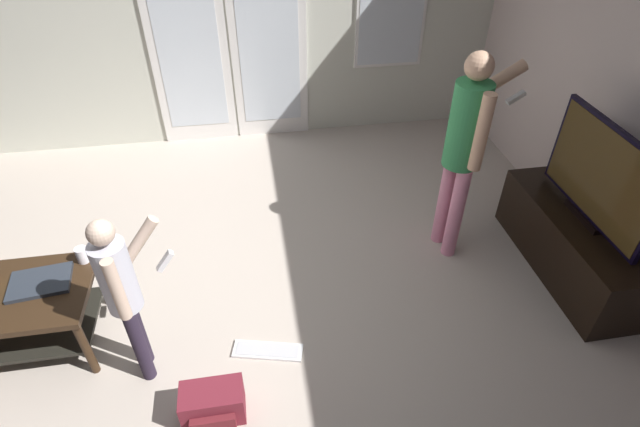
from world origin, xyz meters
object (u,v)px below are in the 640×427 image
object	(u,v)px
person_adult	(466,142)
laptop_closed	(40,282)
coffee_table	(16,308)
backpack	(212,404)
tv_stand	(573,244)
flat_screen_tv	(601,176)
cup_near_edge	(82,255)
person_child	(123,289)
loose_keyboard	(268,351)

from	to	relation	value
person_adult	laptop_closed	xyz separation A→B (m)	(-2.77, -0.43, -0.46)
coffee_table	person_adult	size ratio (longest dim) A/B	0.59
backpack	person_adult	bearing A→B (deg)	33.06
tv_stand	flat_screen_tv	bearing A→B (deg)	114.83
laptop_closed	cup_near_edge	bearing A→B (deg)	30.39
flat_screen_tv	person_child	world-z (taller)	flat_screen_tv
flat_screen_tv	backpack	xyz separation A→B (m)	(-2.59, -0.78, -0.72)
backpack	person_child	bearing A→B (deg)	135.45
flat_screen_tv	backpack	distance (m)	2.80
loose_keyboard	person_child	bearing A→B (deg)	179.23
coffee_table	person_adult	xyz separation A→B (m)	(2.94, 0.48, 0.60)
coffee_table	backpack	world-z (taller)	coffee_table
coffee_table	flat_screen_tv	bearing A→B (deg)	1.47
person_adult	laptop_closed	world-z (taller)	person_adult
backpack	laptop_closed	world-z (taller)	laptop_closed
coffee_table	flat_screen_tv	distance (m)	3.77
flat_screen_tv	loose_keyboard	xyz separation A→B (m)	(-2.26, -0.40, -0.82)
tv_stand	person_child	bearing A→B (deg)	-172.57
tv_stand	laptop_closed	distance (m)	3.58
tv_stand	laptop_closed	bearing A→B (deg)	-179.34
cup_near_edge	backpack	bearing A→B (deg)	-50.08
coffee_table	tv_stand	world-z (taller)	tv_stand
tv_stand	person_adult	bearing A→B (deg)	153.75
tv_stand	loose_keyboard	size ratio (longest dim) A/B	2.90
tv_stand	person_child	size ratio (longest dim) A/B	1.15
coffee_table	loose_keyboard	size ratio (longest dim) A/B	2.01
flat_screen_tv	person_adult	bearing A→B (deg)	153.92
flat_screen_tv	person_adult	xyz separation A→B (m)	(-0.79, 0.39, 0.11)
tv_stand	loose_keyboard	bearing A→B (deg)	-169.99
backpack	laptop_closed	distance (m)	1.28
backpack	coffee_table	bearing A→B (deg)	149.02
person_child	cup_near_edge	world-z (taller)	person_child
flat_screen_tv	cup_near_edge	size ratio (longest dim) A/B	9.84
laptop_closed	person_adult	bearing A→B (deg)	2.06
person_child	loose_keyboard	size ratio (longest dim) A/B	2.52
loose_keyboard	cup_near_edge	xyz separation A→B (m)	(-1.09, 0.52, 0.51)
flat_screen_tv	tv_stand	bearing A→B (deg)	-65.17
person_child	loose_keyboard	distance (m)	0.99
coffee_table	loose_keyboard	xyz separation A→B (m)	(1.47, -0.31, -0.33)
flat_screen_tv	coffee_table	bearing A→B (deg)	-178.53
person_adult	backpack	xyz separation A→B (m)	(-1.80, -1.17, -0.83)
person_adult	backpack	bearing A→B (deg)	-146.94
person_adult	laptop_closed	bearing A→B (deg)	-171.13
coffee_table	cup_near_edge	bearing A→B (deg)	29.10
person_child	person_adult	bearing A→B (deg)	19.62
coffee_table	person_child	xyz separation A→B (m)	(0.75, -0.30, 0.35)
person_child	loose_keyboard	world-z (taller)	person_child
coffee_table	loose_keyboard	bearing A→B (deg)	-11.80
coffee_table	laptop_closed	xyz separation A→B (m)	(0.17, 0.05, 0.14)
coffee_table	backpack	size ratio (longest dim) A/B	2.66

